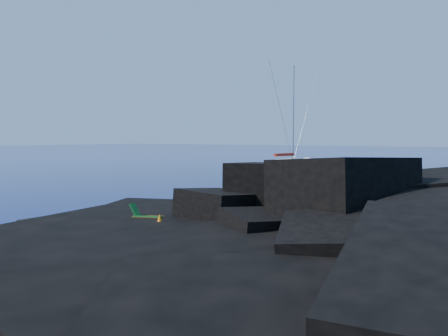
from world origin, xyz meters
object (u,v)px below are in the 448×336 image
object	(u,v)px
sailboat	(290,172)
sunbather	(139,227)
marker_cone	(160,221)
deck_chair	(148,212)

from	to	relation	value
sailboat	sunbather	world-z (taller)	sailboat
sunbather	marker_cone	xyz separation A→B (m)	(0.25, 0.98, 0.14)
sailboat	deck_chair	size ratio (longest dim) A/B	9.16
sailboat	deck_chair	world-z (taller)	sailboat
sailboat	deck_chair	xyz separation A→B (m)	(9.58, -34.50, 0.84)
deck_chair	marker_cone	distance (m)	1.23
marker_cone	sunbather	bearing A→B (deg)	-104.31
sailboat	marker_cone	world-z (taller)	sailboat
sailboat	deck_chair	distance (m)	35.81
deck_chair	sunbather	distance (m)	1.71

